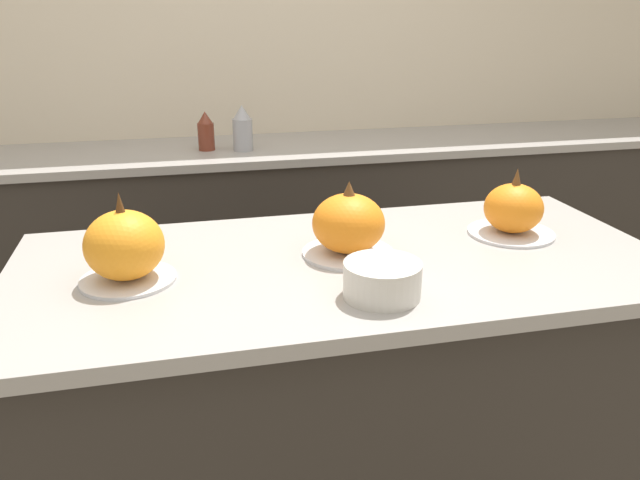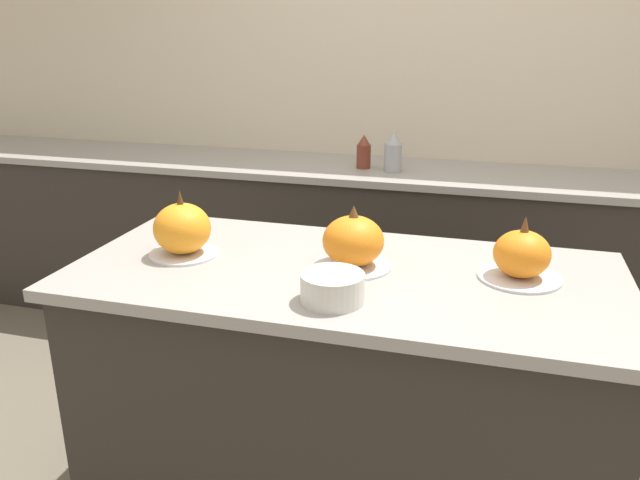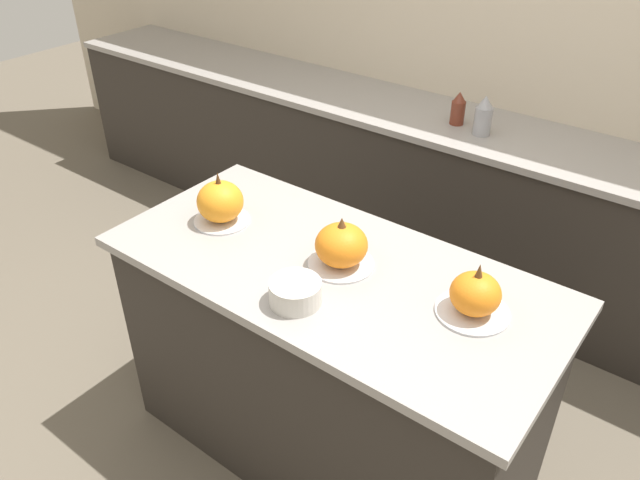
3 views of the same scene
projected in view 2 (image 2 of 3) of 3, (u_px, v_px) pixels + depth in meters
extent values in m
cube|color=beige|center=(424.00, 94.00, 3.29)|extent=(8.00, 0.06, 2.50)
cube|color=#2D2823|center=(342.00, 412.00, 1.95)|extent=(1.53, 0.69, 0.89)
cube|color=gray|center=(344.00, 276.00, 1.80)|extent=(1.59, 0.75, 0.03)
cube|color=#2D2823|center=(408.00, 259.00, 3.25)|extent=(6.00, 0.56, 0.88)
cube|color=gray|center=(412.00, 173.00, 3.11)|extent=(6.00, 0.60, 0.03)
cylinder|color=silver|center=(184.00, 254.00, 1.92)|extent=(0.21, 0.21, 0.01)
ellipsoid|color=orange|center=(182.00, 228.00, 1.89)|extent=(0.17, 0.17, 0.15)
cone|color=#4C2D14|center=(180.00, 197.00, 1.86)|extent=(0.02, 0.02, 0.05)
cylinder|color=silver|center=(353.00, 266.00, 1.82)|extent=(0.23, 0.23, 0.01)
ellipsoid|color=orange|center=(353.00, 241.00, 1.80)|extent=(0.18, 0.18, 0.15)
cone|color=brown|center=(354.00, 212.00, 1.77)|extent=(0.03, 0.03, 0.04)
cylinder|color=silver|center=(519.00, 277.00, 1.74)|extent=(0.23, 0.23, 0.01)
ellipsoid|color=orange|center=(522.00, 254.00, 1.71)|extent=(0.16, 0.16, 0.13)
cone|color=brown|center=(525.00, 224.00, 1.69)|extent=(0.03, 0.03, 0.05)
cylinder|color=#99999E|center=(393.00, 158.00, 3.03)|extent=(0.09, 0.09, 0.14)
cone|color=#99999E|center=(394.00, 138.00, 3.00)|extent=(0.08, 0.08, 0.06)
cylinder|color=maroon|center=(364.00, 156.00, 3.12)|extent=(0.07, 0.07, 0.12)
cone|color=maroon|center=(364.00, 140.00, 3.09)|extent=(0.06, 0.06, 0.05)
cylinder|color=beige|center=(332.00, 288.00, 1.58)|extent=(0.16, 0.16, 0.08)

